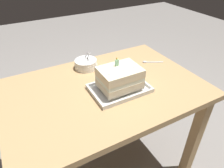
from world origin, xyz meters
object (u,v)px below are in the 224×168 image
object	(u,v)px
foil_tray	(119,89)
serving_spoon_near_tray	(148,62)
bowl_stack	(86,64)
birthday_cake	(120,78)

from	to	relation	value
foil_tray	serving_spoon_near_tray	xyz separation A→B (m)	(0.33, 0.18, -0.00)
bowl_stack	serving_spoon_near_tray	world-z (taller)	bowl_stack
birthday_cake	serving_spoon_near_tray	world-z (taller)	birthday_cake
bowl_stack	serving_spoon_near_tray	xyz separation A→B (m)	(0.40, -0.13, -0.02)
serving_spoon_near_tray	bowl_stack	bearing A→B (deg)	161.34
bowl_stack	foil_tray	bearing A→B (deg)	-78.17
birthday_cake	bowl_stack	distance (m)	0.32
serving_spoon_near_tray	foil_tray	bearing A→B (deg)	-151.72
birthday_cake	foil_tray	bearing A→B (deg)	-90.00
bowl_stack	serving_spoon_near_tray	distance (m)	0.42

